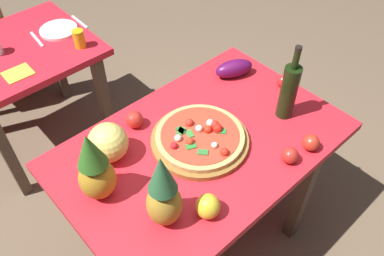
# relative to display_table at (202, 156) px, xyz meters

# --- Properties ---
(ground_plane) EXTENTS (10.00, 10.00, 0.00)m
(ground_plane) POSITION_rel_display_table_xyz_m (0.00, 0.00, -0.63)
(ground_plane) COLOR brown
(display_table) EXTENTS (1.25, 0.81, 0.73)m
(display_table) POSITION_rel_display_table_xyz_m (0.00, 0.00, 0.00)
(display_table) COLOR brown
(display_table) RESTS_ON ground_plane
(background_table) EXTENTS (0.82, 0.73, 0.73)m
(background_table) POSITION_rel_display_table_xyz_m (-0.30, 1.21, -0.03)
(background_table) COLOR brown
(background_table) RESTS_ON ground_plane
(pizza_board) EXTENTS (0.42, 0.42, 0.02)m
(pizza_board) POSITION_rel_display_table_xyz_m (-0.01, 0.01, 0.10)
(pizza_board) COLOR olive
(pizza_board) RESTS_ON display_table
(pizza) EXTENTS (0.38, 0.38, 0.06)m
(pizza) POSITION_rel_display_table_xyz_m (-0.00, 0.01, 0.13)
(pizza) COLOR tan
(pizza) RESTS_ON pizza_board
(wine_bottle) EXTENTS (0.08, 0.08, 0.37)m
(wine_bottle) POSITION_rel_display_table_xyz_m (0.40, -0.13, 0.23)
(wine_bottle) COLOR black
(wine_bottle) RESTS_ON display_table
(pineapple_left) EXTENTS (0.13, 0.13, 0.35)m
(pineapple_left) POSITION_rel_display_table_xyz_m (-0.36, -0.18, 0.25)
(pineapple_left) COLOR #B68A2D
(pineapple_left) RESTS_ON display_table
(pineapple_right) EXTENTS (0.14, 0.14, 0.33)m
(pineapple_right) POSITION_rel_display_table_xyz_m (-0.47, 0.07, 0.24)
(pineapple_right) COLOR #B58322
(pineapple_right) RESTS_ON display_table
(melon) EXTENTS (0.17, 0.17, 0.17)m
(melon) POSITION_rel_display_table_xyz_m (-0.34, 0.20, 0.17)
(melon) COLOR #E3D667
(melon) RESTS_ON display_table
(bell_pepper) EXTENTS (0.09, 0.09, 0.10)m
(bell_pepper) POSITION_rel_display_table_xyz_m (-0.23, -0.27, 0.14)
(bell_pepper) COLOR yellow
(bell_pepper) RESTS_ON display_table
(eggplant) EXTENTS (0.22, 0.16, 0.09)m
(eggplant) POSITION_rel_display_table_xyz_m (0.44, 0.23, 0.14)
(eggplant) COLOR #541049
(eggplant) RESTS_ON display_table
(tomato_near_board) EXTENTS (0.06, 0.06, 0.06)m
(tomato_near_board) POSITION_rel_display_table_xyz_m (0.56, 0.01, 0.12)
(tomato_near_board) COLOR red
(tomato_near_board) RESTS_ON display_table
(tomato_by_bottle) EXTENTS (0.07, 0.07, 0.07)m
(tomato_by_bottle) POSITION_rel_display_table_xyz_m (0.32, -0.33, 0.13)
(tomato_by_bottle) COLOR red
(tomato_by_bottle) RESTS_ON display_table
(tomato_at_corner) EXTENTS (0.08, 0.08, 0.08)m
(tomato_at_corner) POSITION_rel_display_table_xyz_m (-0.15, 0.28, 0.13)
(tomato_at_corner) COLOR red
(tomato_at_corner) RESTS_ON display_table
(tomato_beside_pepper) EXTENTS (0.07, 0.07, 0.07)m
(tomato_beside_pepper) POSITION_rel_display_table_xyz_m (0.20, -0.32, 0.13)
(tomato_beside_pepper) COLOR red
(tomato_beside_pepper) RESTS_ON display_table
(drinking_glass_juice) EXTENTS (0.06, 0.06, 0.10)m
(drinking_glass_juice) POSITION_rel_display_table_xyz_m (-0.01, 0.99, 0.14)
(drinking_glass_juice) COLOR gold
(drinking_glass_juice) RESTS_ON background_table
(dinner_plate) EXTENTS (0.22, 0.22, 0.02)m
(dinner_plate) POSITION_rel_display_table_xyz_m (-0.02, 1.21, 0.10)
(dinner_plate) COLOR white
(dinner_plate) RESTS_ON background_table
(fork_utensil) EXTENTS (0.03, 0.18, 0.01)m
(fork_utensil) POSITION_rel_display_table_xyz_m (-0.16, 1.21, 0.10)
(fork_utensil) COLOR silver
(fork_utensil) RESTS_ON background_table
(knife_utensil) EXTENTS (0.02, 0.18, 0.01)m
(knife_utensil) POSITION_rel_display_table_xyz_m (0.12, 1.21, 0.10)
(knife_utensil) COLOR silver
(knife_utensil) RESTS_ON background_table
(napkin_folded) EXTENTS (0.14, 0.12, 0.01)m
(napkin_folded) POSITION_rel_display_table_xyz_m (-0.38, 0.99, 0.09)
(napkin_folded) COLOR yellow
(napkin_folded) RESTS_ON background_table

